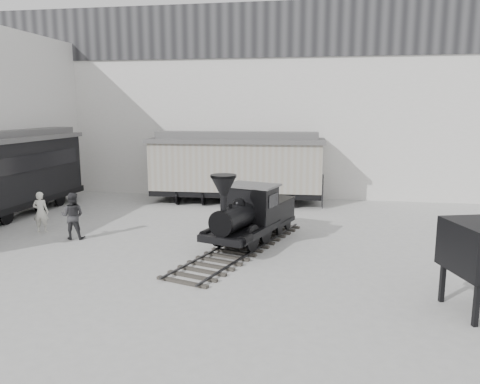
% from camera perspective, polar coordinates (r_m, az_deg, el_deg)
% --- Properties ---
extents(ground, '(90.00, 90.00, 0.00)m').
position_cam_1_polar(ground, '(14.75, -5.84, -10.56)').
color(ground, '#9E9E9B').
extents(north_wall, '(34.00, 2.51, 11.00)m').
position_cam_1_polar(north_wall, '(28.51, 2.07, 10.90)').
color(north_wall, silver).
rests_on(north_wall, ground).
extents(locomotive, '(4.21, 8.38, 2.91)m').
position_cam_1_polar(locomotive, '(17.90, 1.06, -3.17)').
color(locomotive, '#322F2A').
rests_on(locomotive, ground).
extents(boxcar, '(9.69, 3.30, 3.93)m').
position_cam_1_polar(boxcar, '(25.87, -0.44, 3.22)').
color(boxcar, black).
rests_on(boxcar, ground).
extents(visitor_a, '(0.71, 0.55, 1.75)m').
position_cam_1_polar(visitor_a, '(21.51, -23.12, -2.26)').
color(visitor_a, silver).
rests_on(visitor_a, ground).
extents(visitor_b, '(1.02, 0.85, 1.90)m').
position_cam_1_polar(visitor_b, '(19.95, -19.73, -2.75)').
color(visitor_b, '#2F2F31').
rests_on(visitor_b, ground).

